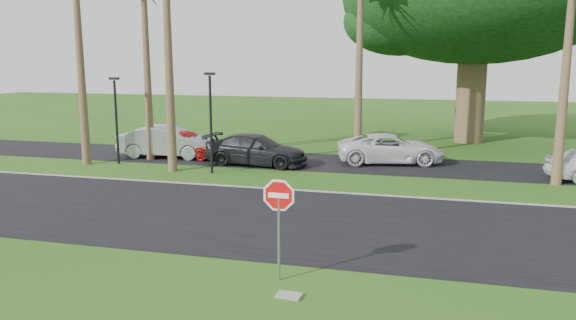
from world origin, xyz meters
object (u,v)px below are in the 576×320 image
at_px(car_red, 184,144).
at_px(stop_sign_near, 279,209).
at_px(car_minivan, 391,149).
at_px(car_dark, 256,150).
at_px(car_silver, 167,142).

bearing_deg(car_red, stop_sign_near, -143.53).
relative_size(car_red, car_minivan, 0.84).
bearing_deg(car_dark, car_silver, 85.46).
distance_m(car_silver, car_dark, 5.34).
bearing_deg(car_red, car_minivan, -80.06).
xyz_separation_m(car_dark, car_minivan, (6.44, 2.18, -0.01)).
bearing_deg(car_dark, stop_sign_near, -155.79).
bearing_deg(stop_sign_near, car_minivan, 85.36).
xyz_separation_m(stop_sign_near, car_dark, (-5.13, 13.97, -1.02)).
height_order(car_red, car_dark, car_red).
height_order(car_dark, car_minivan, car_dark).
distance_m(car_silver, car_red, 0.88).
bearing_deg(car_minivan, car_dark, 95.60).
bearing_deg(stop_sign_near, car_silver, 125.20).
height_order(car_red, car_minivan, car_red).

